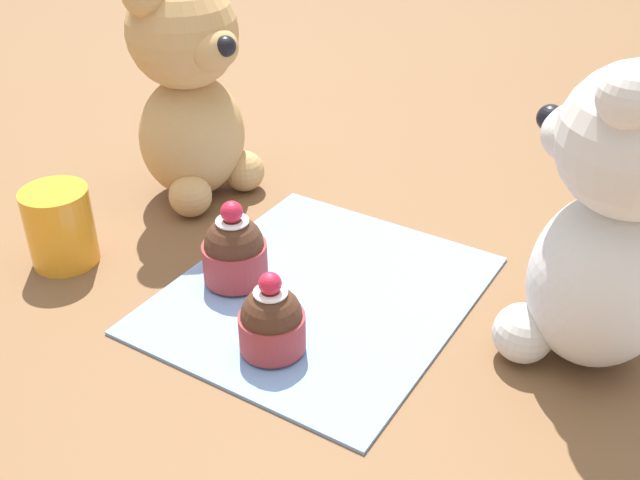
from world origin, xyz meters
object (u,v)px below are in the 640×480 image
(juice_glass, at_px, (60,227))
(teddy_bear_tan, at_px, (190,89))
(teddy_bear_cream, at_px, (611,224))
(cupcake_near_cream_bear, at_px, (272,321))
(cupcake_near_tan_bear, at_px, (234,251))

(juice_glass, bearing_deg, teddy_bear_tan, 173.49)
(teddy_bear_cream, bearing_deg, teddy_bear_tan, -88.31)
(teddy_bear_tan, distance_m, cupcake_near_cream_bear, 0.29)
(juice_glass, bearing_deg, cupcake_near_tan_bear, 109.03)
(cupcake_near_cream_bear, bearing_deg, teddy_bear_tan, -128.76)
(cupcake_near_tan_bear, height_order, juice_glass, cupcake_near_tan_bear)
(teddy_bear_tan, relative_size, juice_glass, 3.23)
(teddy_bear_cream, xyz_separation_m, juice_glass, (0.12, -0.44, -0.08))
(teddy_bear_tan, xyz_separation_m, cupcake_near_tan_bear, (0.11, 0.14, -0.08))
(teddy_bear_tan, height_order, cupcake_near_cream_bear, teddy_bear_tan)
(teddy_bear_tan, bearing_deg, juice_glass, -176.02)
(teddy_bear_cream, distance_m, teddy_bear_tan, 0.42)
(teddy_bear_cream, height_order, juice_glass, teddy_bear_cream)
(cupcake_near_tan_bear, relative_size, juice_glass, 1.04)
(juice_glass, bearing_deg, teddy_bear_cream, 105.82)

